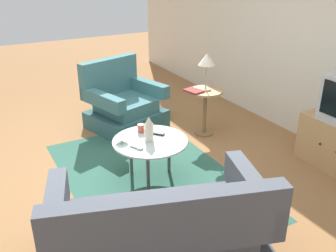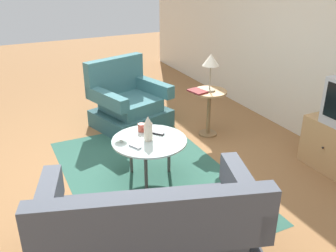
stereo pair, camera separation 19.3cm
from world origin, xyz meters
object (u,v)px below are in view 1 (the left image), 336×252
object	(u,v)px
tv_remote_silver	(137,147)
table_lamp	(207,61)
armchair	(123,105)
vase	(149,129)
book	(194,91)
couch	(160,235)
tv_remote_dark	(157,133)
side_table	(205,103)
bowl	(122,140)
coffee_table	(150,143)
mug	(141,128)

from	to	relation	value
tv_remote_silver	table_lamp	bearing A→B (deg)	-84.33
tv_remote_silver	armchair	bearing A→B (deg)	-41.74
vase	book	size ratio (longest dim) A/B	1.03
couch	tv_remote_dark	xyz separation A→B (m)	(-1.27, 0.63, 0.18)
side_table	bowl	size ratio (longest dim) A/B	4.70
book	coffee_table	bearing A→B (deg)	-65.82
mug	tv_remote_dark	bearing A→B (deg)	44.02
mug	bowl	world-z (taller)	mug
armchair	tv_remote_dark	size ratio (longest dim) A/B	6.93
table_lamp	vase	distance (m)	1.42
coffee_table	bowl	bearing A→B (deg)	-109.52
book	couch	bearing A→B (deg)	-49.65
book	armchair	bearing A→B (deg)	-149.21
coffee_table	book	xyz separation A→B (m)	(-0.70, 0.99, 0.21)
armchair	table_lamp	size ratio (longest dim) A/B	2.32
bowl	coffee_table	bearing A→B (deg)	70.48
armchair	tv_remote_dark	bearing A→B (deg)	66.25
coffee_table	mug	world-z (taller)	mug
tv_remote_dark	bowl	bearing A→B (deg)	-127.91
bowl	tv_remote_silver	distance (m)	0.21
armchair	book	bearing A→B (deg)	115.42
couch	coffee_table	world-z (taller)	couch
armchair	side_table	xyz separation A→B (m)	(0.79, 0.86, 0.14)
couch	book	xyz separation A→B (m)	(-1.88, 1.48, 0.35)
couch	armchair	bearing A→B (deg)	90.80
couch	book	size ratio (longest dim) A/B	6.78
mug	coffee_table	bearing A→B (deg)	-0.96
armchair	mug	distance (m)	1.29
bowl	vase	bearing A→B (deg)	68.28
tv_remote_dark	table_lamp	bearing A→B (deg)	81.96
mug	tv_remote_silver	bearing A→B (deg)	-31.97
side_table	table_lamp	size ratio (longest dim) A/B	1.29
coffee_table	tv_remote_dark	distance (m)	0.17
coffee_table	bowl	xyz separation A→B (m)	(-0.10, -0.28, 0.07)
armchair	coffee_table	xyz separation A→B (m)	(1.46, -0.30, 0.12)
armchair	side_table	world-z (taller)	armchair
tv_remote_dark	tv_remote_silver	bearing A→B (deg)	-97.12
vase	tv_remote_dark	distance (m)	0.21
vase	tv_remote_silver	size ratio (longest dim) A/B	1.87
armchair	bowl	bearing A→B (deg)	50.50
armchair	vase	xyz separation A→B (m)	(1.47, -0.31, 0.29)
table_lamp	tv_remote_dark	size ratio (longest dim) A/B	2.98
side_table	book	world-z (taller)	book
side_table	tv_remote_dark	distance (m)	1.18
armchair	tv_remote_dark	xyz separation A→B (m)	(1.37, -0.17, 0.17)
couch	tv_remote_dark	world-z (taller)	couch
couch	book	distance (m)	2.42
table_lamp	tv_remote_dark	distance (m)	1.30
table_lamp	book	size ratio (longest dim) A/B	1.82
armchair	tv_remote_silver	xyz separation A→B (m)	(1.56, -0.49, 0.17)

